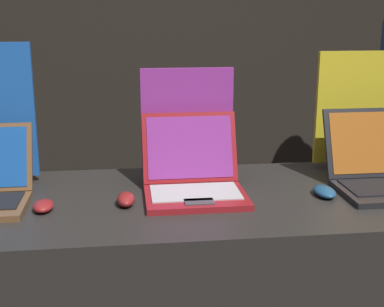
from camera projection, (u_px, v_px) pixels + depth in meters
The scene contains 7 objects.
wall_back at pixel (157, 38), 3.36m from camera, with size 8.00×0.05×2.80m.
mouse_front at pixel (43, 206), 1.66m from camera, with size 0.06×0.10×0.03m.
laptop_middle at pixel (193, 177), 1.81m from camera, with size 0.33×0.35×0.26m.
mouse_middle at pixel (126, 199), 1.71m from camera, with size 0.06×0.11×0.04m.
promo_stand_middle at pixel (187, 127), 1.95m from camera, with size 0.33×0.07×0.41m.
mouse_back at pixel (325, 192), 1.80m from camera, with size 0.07×0.12×0.03m.
promo_stand_back at pixel (359, 113), 2.09m from camera, with size 0.35×0.07×0.46m.
Camera 1 is at (-0.21, -1.32, 1.56)m, focal length 50.00 mm.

